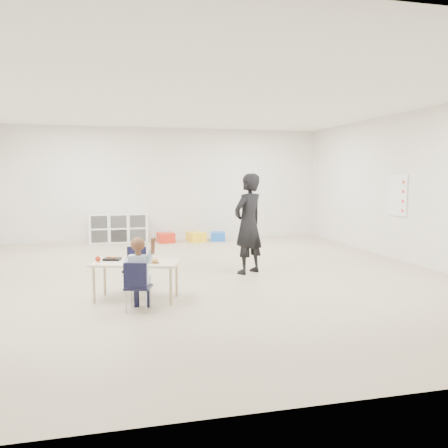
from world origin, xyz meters
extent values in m
plane|color=#BDAD91|center=(0.00, 0.00, 0.00)|extent=(9.00, 9.00, 0.00)
plane|color=white|center=(0.00, 0.00, 2.80)|extent=(9.00, 9.00, 0.00)
cube|color=white|center=(0.00, 4.50, 1.40)|extent=(8.00, 0.02, 2.80)
cube|color=white|center=(0.00, -4.50, 1.40)|extent=(8.00, 0.02, 2.80)
cube|color=white|center=(4.00, 0.00, 1.40)|extent=(0.02, 9.00, 2.80)
cube|color=beige|center=(-1.11, -1.29, 0.49)|extent=(1.22, 0.87, 0.03)
cube|color=black|center=(-1.01, -1.27, 0.52)|extent=(0.26, 0.22, 0.03)
cube|color=black|center=(-1.41, -1.09, 0.52)|extent=(0.26, 0.22, 0.03)
cube|color=white|center=(-1.15, -1.38, 0.56)|extent=(0.09, 0.09, 0.10)
ellipsoid|color=tan|center=(-0.88, -1.44, 0.54)|extent=(0.09, 0.09, 0.07)
sphere|color=maroon|center=(-1.19, -1.19, 0.54)|extent=(0.07, 0.07, 0.07)
sphere|color=maroon|center=(-1.59, -1.16, 0.54)|extent=(0.07, 0.07, 0.07)
cube|color=white|center=(-1.20, 4.28, 0.35)|extent=(1.40, 0.40, 0.70)
cube|color=white|center=(3.98, 0.60, 1.25)|extent=(0.02, 0.60, 0.80)
imported|color=black|center=(0.81, 0.00, 0.83)|extent=(0.72, 0.66, 1.66)
cube|color=red|center=(-0.09, 3.98, 0.12)|extent=(0.42, 0.51, 0.23)
cube|color=yellow|center=(0.66, 3.94, 0.12)|extent=(0.46, 0.54, 0.23)
cube|color=blue|center=(1.22, 3.98, 0.11)|extent=(0.44, 0.51, 0.22)
camera|label=1|loc=(-1.45, -7.46, 1.63)|focal=38.00mm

